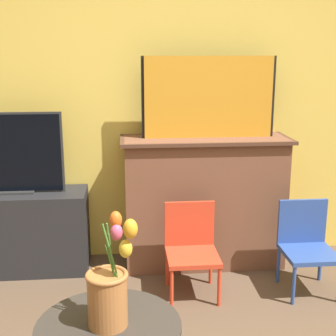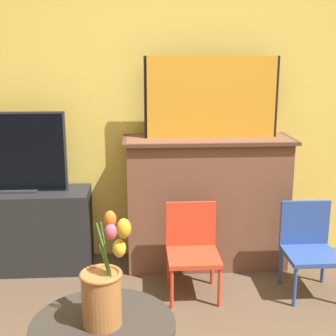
{
  "view_description": "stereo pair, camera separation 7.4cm",
  "coord_description": "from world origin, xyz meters",
  "px_view_note": "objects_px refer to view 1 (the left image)",
  "views": [
    {
      "loc": [
        -0.43,
        -1.39,
        1.57
      ],
      "look_at": [
        -0.19,
        1.24,
        0.91
      ],
      "focal_mm": 50.0,
      "sensor_mm": 36.0,
      "label": 1
    },
    {
      "loc": [
        -0.36,
        -1.4,
        1.57
      ],
      "look_at": [
        -0.19,
        1.24,
        0.91
      ],
      "focal_mm": 50.0,
      "sensor_mm": 36.0,
      "label": 2
    }
  ],
  "objects_px": {
    "painting": "(209,97)",
    "chair_red": "(191,245)",
    "tv_monitor": "(13,154)",
    "chair_blue": "(306,243)",
    "vase_tulips": "(109,291)"
  },
  "relations": [
    {
      "from": "painting",
      "to": "chair_red",
      "type": "bearing_deg",
      "value": -111.64
    },
    {
      "from": "tv_monitor",
      "to": "chair_blue",
      "type": "relative_size",
      "value": 1.16
    },
    {
      "from": "chair_blue",
      "to": "vase_tulips",
      "type": "bearing_deg",
      "value": -140.12
    },
    {
      "from": "painting",
      "to": "vase_tulips",
      "type": "bearing_deg",
      "value": -113.73
    },
    {
      "from": "painting",
      "to": "vase_tulips",
      "type": "distance_m",
      "value": 1.8
    },
    {
      "from": "chair_red",
      "to": "chair_blue",
      "type": "height_order",
      "value": "same"
    },
    {
      "from": "painting",
      "to": "chair_blue",
      "type": "height_order",
      "value": "painting"
    },
    {
      "from": "painting",
      "to": "tv_monitor",
      "type": "relative_size",
      "value": 1.37
    },
    {
      "from": "tv_monitor",
      "to": "chair_red",
      "type": "relative_size",
      "value": 1.16
    },
    {
      "from": "tv_monitor",
      "to": "vase_tulips",
      "type": "xyz_separation_m",
      "value": [
        0.71,
        -1.53,
        -0.26
      ]
    },
    {
      "from": "tv_monitor",
      "to": "chair_red",
      "type": "xyz_separation_m",
      "value": [
        1.21,
        -0.44,
        -0.55
      ]
    },
    {
      "from": "chair_blue",
      "to": "vase_tulips",
      "type": "xyz_separation_m",
      "value": [
        -1.27,
        -1.06,
        0.29
      ]
    },
    {
      "from": "chair_blue",
      "to": "vase_tulips",
      "type": "distance_m",
      "value": 1.68
    },
    {
      "from": "painting",
      "to": "vase_tulips",
      "type": "xyz_separation_m",
      "value": [
        -0.68,
        -1.54,
        -0.64
      ]
    },
    {
      "from": "painting",
      "to": "chair_blue",
      "type": "xyz_separation_m",
      "value": [
        0.6,
        -0.47,
        -0.93
      ]
    }
  ]
}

